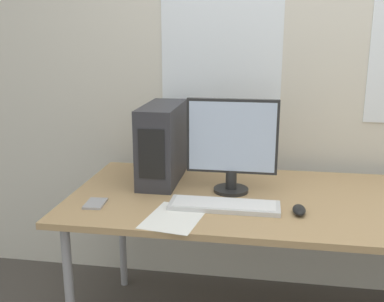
% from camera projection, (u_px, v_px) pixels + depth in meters
% --- Properties ---
extents(wall_back, '(8.00, 0.07, 2.70)m').
position_uv_depth(wall_back, '(324.00, 55.00, 2.39)').
color(wall_back, beige).
rests_on(wall_back, ground_plane).
extents(desk, '(2.35, 0.88, 0.74)m').
position_uv_depth(desk, '(329.00, 209.00, 2.01)').
color(desk, tan).
rests_on(desk, ground_plane).
extents(pc_tower, '(0.17, 0.45, 0.38)m').
position_uv_depth(pc_tower, '(163.00, 143.00, 2.24)').
color(pc_tower, '#2D2D33').
rests_on(pc_tower, desk).
extents(monitor_main, '(0.42, 0.16, 0.44)m').
position_uv_depth(monitor_main, '(232.00, 143.00, 2.06)').
color(monitor_main, black).
rests_on(monitor_main, desk).
extents(keyboard, '(0.47, 0.15, 0.02)m').
position_uv_depth(keyboard, '(224.00, 205.00, 1.91)').
color(keyboard, silver).
rests_on(keyboard, desk).
extents(mouse, '(0.05, 0.11, 0.03)m').
position_uv_depth(mouse, '(299.00, 210.00, 1.85)').
color(mouse, black).
rests_on(mouse, desk).
extents(cell_phone, '(0.09, 0.13, 0.01)m').
position_uv_depth(cell_phone, '(95.00, 204.00, 1.95)').
color(cell_phone, '#99999E').
rests_on(cell_phone, desk).
extents(paper_sheet_left, '(0.25, 0.32, 0.00)m').
position_uv_depth(paper_sheet_left, '(175.00, 217.00, 1.82)').
color(paper_sheet_left, white).
rests_on(paper_sheet_left, desk).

